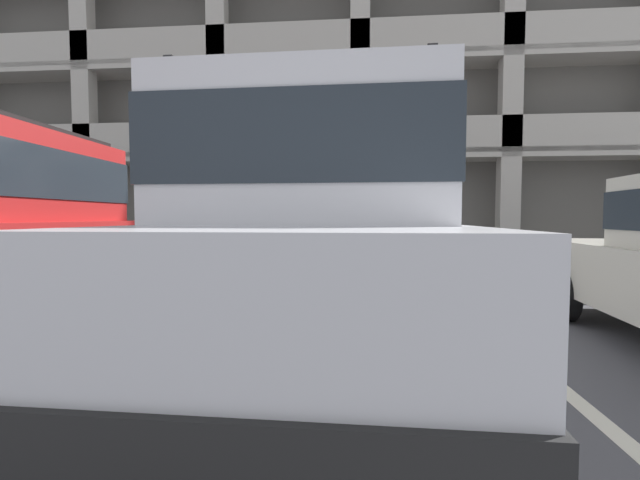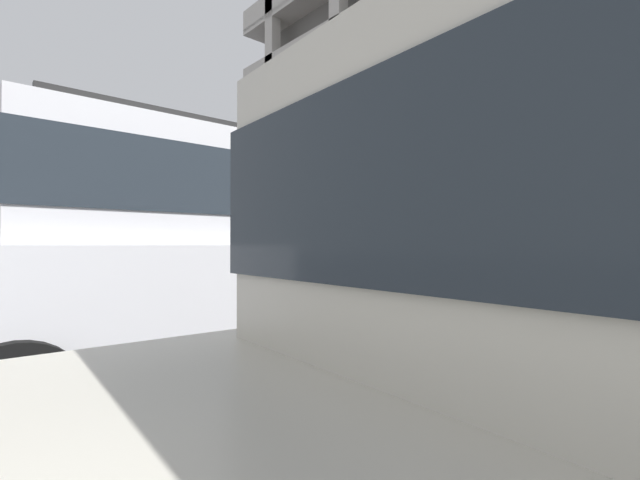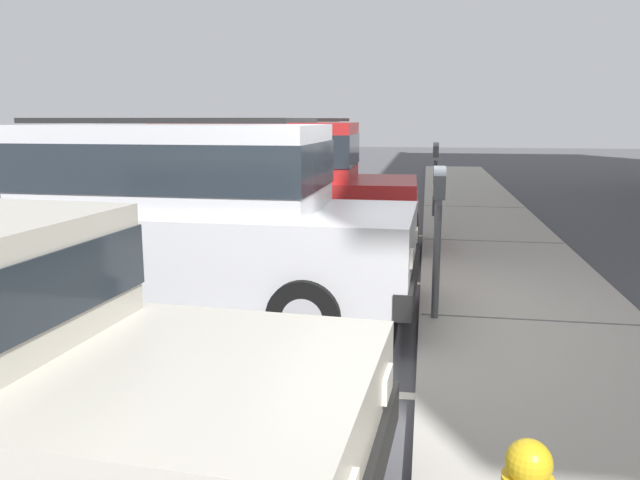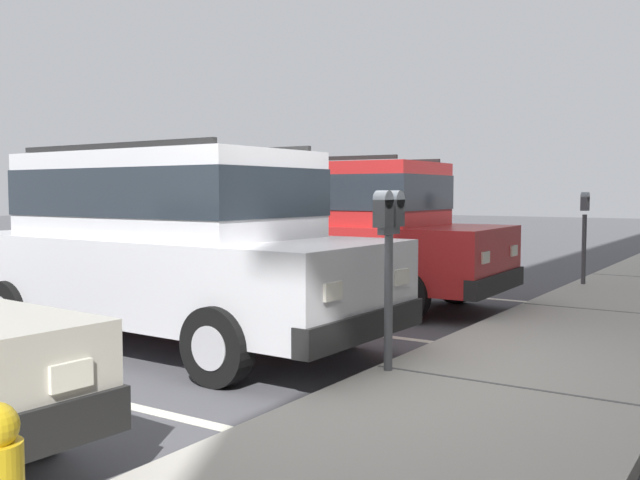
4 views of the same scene
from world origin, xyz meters
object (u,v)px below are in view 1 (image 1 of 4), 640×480
at_px(parking_meter_near, 347,214).
at_px(fire_hydrant, 602,267).
at_px(silver_suv, 323,228).
at_px(parking_garage, 360,34).

xyz_separation_m(parking_meter_near, fire_hydrant, (3.65, 0.30, -0.75)).
bearing_deg(silver_suv, fire_hydrant, 38.58).
bearing_deg(silver_suv, parking_meter_near, 88.29).
bearing_deg(silver_suv, parking_garage, 89.96).
xyz_separation_m(silver_suv, parking_meter_near, (0.13, 2.60, 0.13)).
distance_m(parking_garage, fire_hydrant, 15.51).
relative_size(silver_suv, parking_meter_near, 3.28).
relative_size(parking_garage, fire_hydrant, 45.71).
bearing_deg(parking_meter_near, parking_garage, 89.18).
bearing_deg(parking_garage, fire_hydrant, -74.43).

